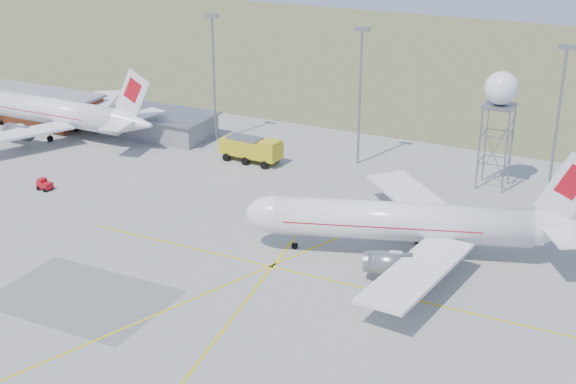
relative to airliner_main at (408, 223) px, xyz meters
The scene contains 11 objects.
grass_strip 100.84m from the airliner_main, 93.82° to the left, with size 400.00×120.00×0.03m, color olive.
building_orange 84.78m from the airliner_main, 164.58° to the left, with size 33.00×12.00×4.30m.
building_grey 57.27m from the airliner_main, 154.62° to the left, with size 19.00×10.00×3.90m.
mast_a 50.07m from the airliner_main, 147.54° to the left, with size 2.20×0.50×20.50m.
mast_b 32.36m from the airliner_main, 122.20° to the left, with size 2.20×0.50×20.50m.
mast_c 29.92m from the airliner_main, 66.95° to the left, with size 2.20×0.50×20.50m.
airliner_main is the anchor object (origin of this frame).
airliner_far 69.01m from the airliner_main, 165.98° to the left, with size 38.25×37.24×13.02m.
radar_tower 26.67m from the airliner_main, 81.90° to the left, with size 4.53×4.53×16.39m.
fire_truck 37.01m from the airliner_main, 147.45° to the left, with size 9.84×4.43×3.85m.
baggage_tug 51.55m from the airliner_main, behind, with size 2.16×1.81×1.57m.
Camera 1 is at (31.79, -40.49, 41.10)m, focal length 50.00 mm.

